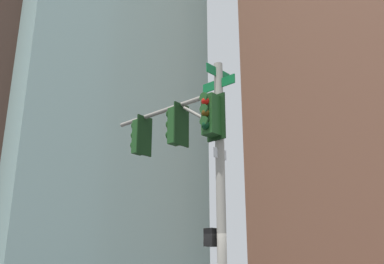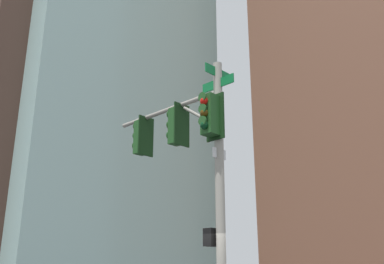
% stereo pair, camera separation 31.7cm
% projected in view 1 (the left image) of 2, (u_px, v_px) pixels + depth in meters
% --- Properties ---
extents(signal_pole_assembly, '(1.07, 4.32, 6.71)m').
position_uv_depth(signal_pole_assembly, '(190.00, 150.00, 10.79)').
color(signal_pole_assembly, '#9E998C').
rests_on(signal_pole_assembly, ground_plane).
extents(building_brick_nearside, '(18.92, 20.91, 54.45)m').
position_uv_depth(building_brick_nearside, '(345.00, 72.00, 58.09)').
color(building_brick_nearside, brown).
rests_on(building_brick_nearside, ground_plane).
extents(building_brick_midblock, '(16.84, 18.74, 45.10)m').
position_uv_depth(building_brick_midblock, '(21.00, 96.00, 54.18)').
color(building_brick_midblock, '#4C3328').
rests_on(building_brick_midblock, ground_plane).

